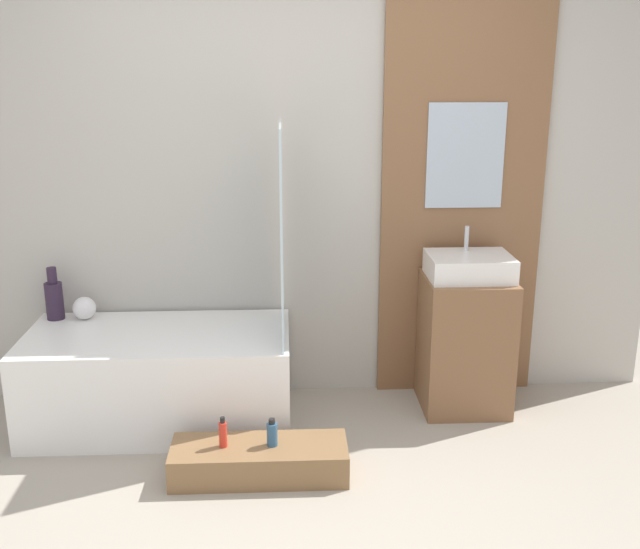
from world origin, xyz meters
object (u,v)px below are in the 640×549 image
Objects in this scene: wooden_step_bench at (259,460)px; bottle_soap_primary at (223,433)px; sink at (469,266)px; bathtub at (160,377)px; vase_round_light at (84,308)px; vase_tall_dark at (54,298)px; bottle_soap_secondary at (272,433)px.

wooden_step_bench is 5.54× the size of bottle_soap_primary.
sink is (1.15, 0.70, 0.76)m from wooden_step_bench.
bathtub is at bearing 133.25° from wooden_step_bench.
vase_round_light is at bearing 176.53° from sink.
bathtub is 0.60m from vase_round_light.
bathtub is 0.83m from wooden_step_bench.
vase_tall_dark is at bearing 139.42° from bottle_soap_primary.
bathtub is 0.70m from bottle_soap_primary.
bathtub is at bearing -23.21° from vase_tall_dark.
bottle_soap_primary is at bearing 180.00° from bottle_soap_secondary.
bottle_soap_primary is (0.99, -0.85, -0.41)m from vase_tall_dark.
vase_tall_dark is at bearing 176.40° from sink.
vase_tall_dark is 1.55m from bottle_soap_secondary.
sink is at bearing -3.60° from vase_tall_dark.
vase_tall_dark is 1.96× the size of bottle_soap_primary.
vase_tall_dark is at bearing 143.80° from wooden_step_bench.
bottle_soap_primary is (0.82, -0.83, -0.36)m from vase_round_light.
sink is 3.54× the size of vase_round_light.
wooden_step_bench is 0.22m from bottle_soap_primary.
sink reaches higher than bathtub.
bathtub is 9.25× the size of bottle_soap_primary.
bottle_soap_secondary is (-1.08, -0.70, -0.61)m from sink.
wooden_step_bench is at bearing -148.52° from sink.
vase_round_light is 0.93× the size of bottle_soap_secondary.
vase_tall_dark reaches higher than bottle_soap_secondary.
vase_round_light reaches higher than bathtub.
vase_round_light is at bearing 141.76° from bottle_soap_secondary.
vase_round_light reaches higher than bottle_soap_secondary.
bathtub reaches higher than bottle_soap_secondary.
vase_round_light is at bearing -5.25° from vase_tall_dark.
bottle_soap_secondary is at bearing -147.06° from sink.
vase_round_light is at bearing 150.94° from bathtub.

